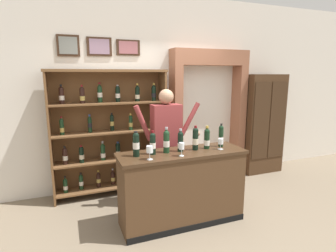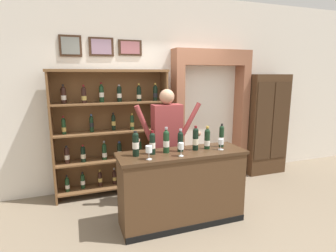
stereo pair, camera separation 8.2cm
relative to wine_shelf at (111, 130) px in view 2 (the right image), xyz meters
name	(u,v)px [view 2 (the right image)]	position (x,y,z in m)	size (l,w,h in m)	color
ground_plane	(181,222)	(0.71, -1.25, -1.07)	(14.00, 14.00, 0.02)	#7A6B56
back_wall	(148,92)	(0.70, 0.30, 0.57)	(12.00, 0.19, 3.25)	silver
wine_shelf	(111,130)	(0.00, 0.00, 0.00)	(1.83, 0.36, 2.01)	brown
archway_doorway	(208,106)	(1.83, 0.18, 0.28)	(1.47, 0.45, 2.37)	#935B42
side_cabinet	(265,124)	(2.98, -0.04, -0.09)	(0.80, 0.43, 1.93)	#422B19
tasting_counter	(182,188)	(0.71, -1.25, -0.58)	(1.65, 0.54, 0.97)	#4C331E
shopkeeper	(167,135)	(0.70, -0.70, 0.02)	(1.03, 0.22, 1.73)	#2D3347
tasting_bottle_rosso	(136,143)	(0.12, -1.22, 0.06)	(0.08, 0.08, 0.31)	black
tasting_bottle_chianti	(152,143)	(0.33, -1.21, 0.05)	(0.07, 0.07, 0.30)	black
tasting_bottle_riserva	(166,141)	(0.51, -1.20, 0.05)	(0.08, 0.08, 0.33)	#19381E
tasting_bottle_grappa	(180,141)	(0.70, -1.22, 0.04)	(0.07, 0.07, 0.29)	black
tasting_bottle_prosecco	(195,139)	(0.91, -1.22, 0.06)	(0.08, 0.08, 0.32)	black
tasting_bottle_bianco	(207,139)	(1.08, -1.22, 0.04)	(0.08, 0.08, 0.30)	black
tasting_bottle_super_tuscan	(222,136)	(1.31, -1.20, 0.05)	(0.07, 0.07, 0.32)	black
wine_glass_right	(181,147)	(0.63, -1.41, 0.02)	(0.07, 0.07, 0.17)	silver
wine_glass_spare	(221,142)	(1.23, -1.32, 0.00)	(0.08, 0.08, 0.14)	silver
wine_glass_center	(149,150)	(0.23, -1.40, 0.02)	(0.08, 0.08, 0.16)	silver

